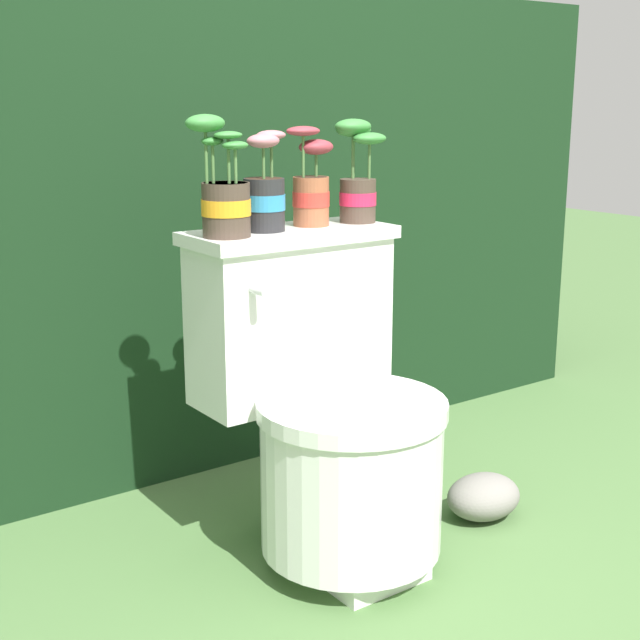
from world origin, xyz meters
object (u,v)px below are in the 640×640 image
at_px(potted_plant_midleft, 264,194).
at_px(potted_plant_middle, 311,187).
at_px(potted_plant_midright, 358,175).
at_px(garden_stone, 483,497).
at_px(toilet, 327,414).
at_px(potted_plant_left, 224,196).

height_order(potted_plant_midleft, potted_plant_middle, potted_plant_middle).
relative_size(potted_plant_midright, garden_stone, 1.21).
distance_m(toilet, garden_stone, 0.53).
xyz_separation_m(toilet, potted_plant_middle, (0.07, 0.17, 0.51)).
distance_m(potted_plant_middle, garden_stone, 0.92).
bearing_deg(toilet, potted_plant_midleft, 113.49).
height_order(toilet, potted_plant_midright, potted_plant_midright).
distance_m(potted_plant_left, potted_plant_midleft, 0.13).
xyz_separation_m(toilet, potted_plant_left, (-0.19, 0.13, 0.51)).
relative_size(potted_plant_left, potted_plant_midright, 1.06).
bearing_deg(toilet, potted_plant_midright, 37.15).
distance_m(potted_plant_left, potted_plant_middle, 0.26).
bearing_deg(potted_plant_midright, toilet, -142.85).
xyz_separation_m(potted_plant_midleft, garden_stone, (0.50, -0.25, -0.79)).
distance_m(toilet, potted_plant_midright, 0.59).
relative_size(potted_plant_left, potted_plant_midleft, 1.17).
height_order(potted_plant_left, potted_plant_middle, potted_plant_left).
height_order(potted_plant_left, garden_stone, potted_plant_left).
bearing_deg(potted_plant_midleft, garden_stone, -26.66).
xyz_separation_m(potted_plant_left, garden_stone, (0.62, -0.22, -0.80)).
relative_size(toilet, potted_plant_middle, 3.24).
relative_size(potted_plant_midleft, garden_stone, 1.10).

